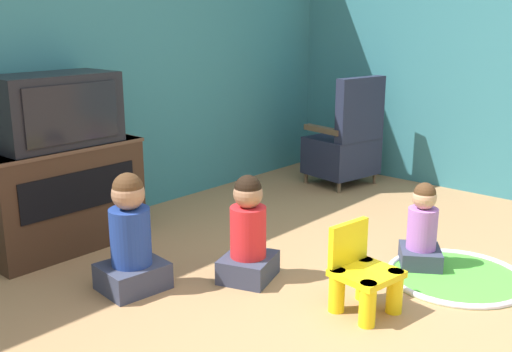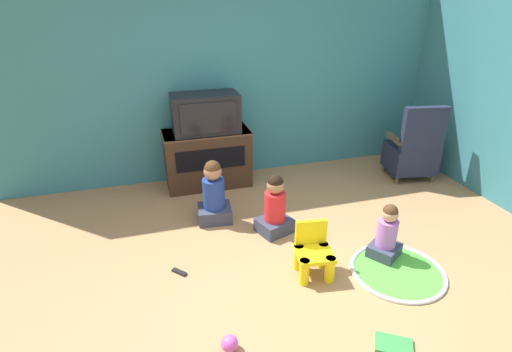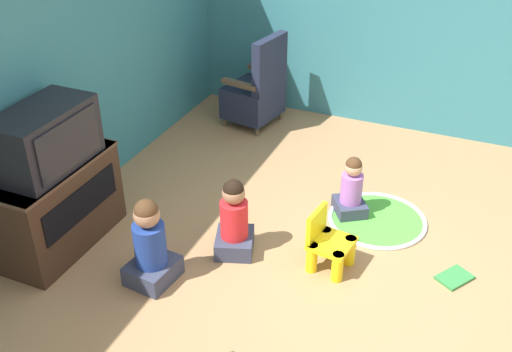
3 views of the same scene
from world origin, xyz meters
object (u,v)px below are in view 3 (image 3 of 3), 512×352
at_px(tv_cabinet, 57,204).
at_px(child_watching_left, 351,190).
at_px(child_watching_center, 150,247).
at_px(book, 454,278).
at_px(yellow_kid_chair, 329,246).
at_px(child_watching_right, 234,221).
at_px(television, 45,138).
at_px(black_armchair, 257,92).

bearing_deg(tv_cabinet, child_watching_left, -56.82).
height_order(child_watching_center, book, child_watching_center).
xyz_separation_m(yellow_kid_chair, book, (0.23, -0.92, -0.18)).
bearing_deg(child_watching_right, book, -97.92).
xyz_separation_m(television, child_watching_left, (1.31, -1.99, -0.72)).
distance_m(child_watching_center, book, 2.27).
bearing_deg(television, black_armchair, -11.98).
bearing_deg(child_watching_center, tv_cabinet, 90.10).
bearing_deg(child_watching_right, television, 90.07).
relative_size(television, child_watching_center, 1.13).
height_order(yellow_kid_chair, child_watching_right, child_watching_right).
height_order(child_watching_center, child_watching_right, child_watching_center).
height_order(tv_cabinet, child_watching_left, tv_cabinet).
xyz_separation_m(tv_cabinet, book, (0.79, -2.97, -0.36)).
relative_size(television, black_armchair, 0.78).
bearing_deg(black_armchair, child_watching_center, 16.77).
xyz_separation_m(yellow_kid_chair, child_watching_center, (-0.66, 1.14, 0.11)).
bearing_deg(television, tv_cabinet, 90.00).
xyz_separation_m(tv_cabinet, yellow_kid_chair, (0.56, -2.05, -0.18)).
bearing_deg(child_watching_left, book, -152.10).
relative_size(television, child_watching_left, 1.43).
relative_size(tv_cabinet, television, 1.35).
xyz_separation_m(child_watching_left, book, (-0.52, -0.96, -0.23)).
bearing_deg(child_watching_center, black_armchair, 13.12).
distance_m(television, black_armchair, 2.73).
height_order(black_armchair, child_watching_right, black_armchair).
bearing_deg(television, yellow_kid_chair, -74.44).
height_order(black_armchair, yellow_kid_chair, black_armchair).
bearing_deg(tv_cabinet, child_watching_right, -70.86).
bearing_deg(black_armchair, television, -2.10).
bearing_deg(black_armchair, book, 62.53).
relative_size(television, child_watching_right, 1.22).
bearing_deg(tv_cabinet, black_armchair, -12.39).
relative_size(tv_cabinet, yellow_kid_chair, 2.26).
relative_size(child_watching_center, child_watching_right, 1.08).
xyz_separation_m(tv_cabinet, child_watching_left, (1.31, -2.01, -0.13)).
bearing_deg(book, child_watching_left, -85.58).
distance_m(television, child_watching_left, 2.49).
bearing_deg(tv_cabinet, child_watching_center, -96.13).
distance_m(black_armchair, child_watching_center, 2.73).
distance_m(black_armchair, child_watching_left, 1.94).
bearing_deg(child_watching_right, yellow_kid_chair, -100.91).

